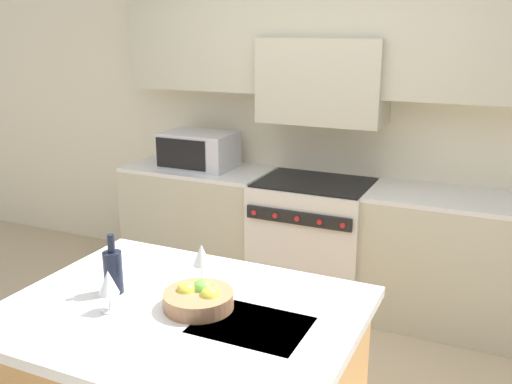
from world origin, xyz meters
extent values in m
cube|color=beige|center=(0.00, 2.01, 1.35)|extent=(10.00, 0.06, 2.70)
cube|color=#B2AD93|center=(0.00, 1.81, 1.98)|extent=(3.15, 0.34, 0.85)
cube|color=#B2AD93|center=(0.00, 1.78, 1.65)|extent=(0.91, 0.40, 0.60)
cube|color=#B2AD93|center=(-1.00, 1.67, 0.45)|extent=(1.16, 0.62, 0.91)
cube|color=silver|center=(-1.00, 1.67, 0.92)|extent=(1.16, 0.62, 0.03)
cube|color=#B2AD93|center=(1.00, 1.67, 0.45)|extent=(1.16, 0.62, 0.91)
cube|color=silver|center=(1.00, 1.67, 0.92)|extent=(1.16, 0.62, 0.03)
cube|color=beige|center=(0.00, 1.65, 0.46)|extent=(0.84, 0.66, 0.92)
cube|color=black|center=(0.00, 1.65, 0.93)|extent=(0.80, 0.61, 0.01)
cube|color=black|center=(0.00, 1.31, 0.75)|extent=(0.77, 0.02, 0.09)
cylinder|color=#B21E1E|center=(-0.33, 1.30, 0.75)|extent=(0.04, 0.02, 0.04)
cylinder|color=#B21E1E|center=(-0.16, 1.30, 0.75)|extent=(0.04, 0.02, 0.04)
cylinder|color=#B21E1E|center=(0.00, 1.30, 0.75)|extent=(0.04, 0.02, 0.04)
cylinder|color=#B21E1E|center=(0.16, 1.30, 0.75)|extent=(0.04, 0.02, 0.04)
cylinder|color=#B21E1E|center=(0.33, 1.30, 0.75)|extent=(0.04, 0.02, 0.04)
cube|color=#B7B7BC|center=(-0.99, 1.67, 1.08)|extent=(0.56, 0.39, 0.28)
cube|color=black|center=(-1.04, 1.47, 1.08)|extent=(0.44, 0.01, 0.23)
cube|color=silver|center=(0.14, -0.43, 0.90)|extent=(1.43, 1.09, 0.04)
cube|color=#2D2D30|center=(0.46, -0.43, 0.92)|extent=(0.43, 0.32, 0.01)
cylinder|color=#B2B2B7|center=(0.46, -0.24, 0.92)|extent=(0.02, 0.02, 0.00)
cylinder|color=black|center=(-0.20, -0.42, 1.01)|extent=(0.08, 0.08, 0.19)
cylinder|color=black|center=(-0.20, -0.42, 1.15)|extent=(0.03, 0.03, 0.08)
cylinder|color=white|center=(-0.11, -0.56, 0.92)|extent=(0.07, 0.07, 0.01)
cylinder|color=white|center=(-0.11, -0.56, 0.96)|extent=(0.01, 0.01, 0.07)
cone|color=white|center=(-0.11, -0.56, 1.05)|extent=(0.08, 0.08, 0.10)
cylinder|color=white|center=(0.09, -0.16, 0.92)|extent=(0.07, 0.07, 0.01)
cylinder|color=white|center=(0.09, -0.16, 0.96)|extent=(0.01, 0.01, 0.07)
cone|color=white|center=(0.09, -0.16, 1.05)|extent=(0.08, 0.08, 0.10)
cylinder|color=#996B47|center=(0.20, -0.39, 0.96)|extent=(0.29, 0.29, 0.07)
sphere|color=gold|center=(0.15, -0.39, 0.98)|extent=(0.09, 0.09, 0.09)
sphere|color=gold|center=(0.26, -0.39, 0.98)|extent=(0.09, 0.09, 0.09)
sphere|color=#66A83D|center=(0.20, -0.34, 0.98)|extent=(0.10, 0.10, 0.10)
camera|label=1|loc=(1.29, -2.20, 2.02)|focal=40.00mm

